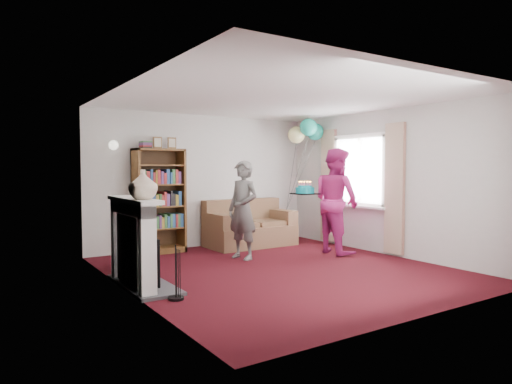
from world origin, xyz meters
TOP-DOWN VIEW (x-y plane):
  - ground at (0.00, 0.00)m, footprint 5.00×5.00m
  - wall_back at (0.00, 2.51)m, footprint 4.50×0.02m
  - wall_left at (-2.26, 0.00)m, footprint 0.02×5.00m
  - wall_right at (2.26, 0.00)m, footprint 0.02×5.00m
  - ceiling at (0.00, 0.00)m, footprint 4.50×5.00m
  - fireplace at (-2.09, 0.19)m, footprint 0.55×1.80m
  - window_bay at (2.21, 0.60)m, footprint 0.14×2.02m
  - wall_sconce at (-1.75, 2.36)m, footprint 0.16×0.23m
  - bookcase at (-1.00, 2.30)m, footprint 0.87×0.42m
  - sofa at (0.73, 2.07)m, footprint 1.67×0.88m
  - wicker_basket at (-1.89, 1.27)m, footprint 0.41×0.41m
  - person_striped at (-0.04, 1.01)m, footprint 0.53×0.67m
  - person_magenta at (1.61, 0.56)m, footprint 0.75×0.94m
  - birthday_cake at (1.04, 0.73)m, footprint 0.39×0.39m
  - balloons at (1.86, 1.69)m, footprint 0.81×0.72m
  - mantel_vase at (-2.12, -0.15)m, footprint 0.43×0.43m

SIDE VIEW (x-z plane):
  - ground at x=0.00m, z-range 0.00..0.00m
  - wicker_basket at x=-1.89m, z-range -0.02..0.35m
  - sofa at x=0.73m, z-range -0.11..0.77m
  - fireplace at x=-2.09m, z-range -0.05..1.07m
  - person_striped at x=-0.04m, z-range 0.00..1.62m
  - bookcase at x=-1.00m, z-range -0.12..1.92m
  - person_magenta at x=1.61m, z-range 0.00..1.84m
  - birthday_cake at x=1.04m, z-range 1.00..1.22m
  - window_bay at x=2.21m, z-range 0.10..2.30m
  - wall_back at x=0.00m, z-range 0.00..2.50m
  - wall_left at x=-2.26m, z-range 0.00..2.50m
  - wall_right at x=2.26m, z-range 0.00..2.50m
  - mantel_vase at x=-2.12m, z-range 1.12..1.48m
  - wall_sconce at x=-1.75m, z-range 1.80..1.96m
  - balloons at x=1.86m, z-range 1.32..3.12m
  - ceiling at x=0.00m, z-range 2.50..2.51m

